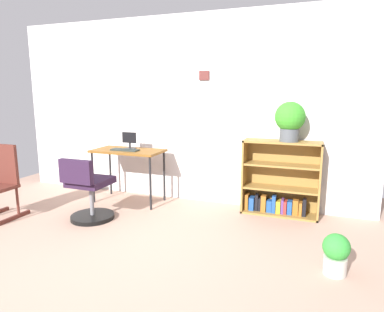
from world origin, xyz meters
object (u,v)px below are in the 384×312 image
at_px(keyboard, 125,150).
at_px(bookshelf_low, 280,182).
at_px(monitor, 129,141).
at_px(desk, 128,155).
at_px(office_chair, 88,193).
at_px(potted_plant_on_shelf, 290,119).
at_px(potted_plant_floor, 336,253).

xyz_separation_m(keyboard, bookshelf_low, (2.04, 0.32, -0.34)).
bearing_deg(monitor, keyboard, -90.59).
relative_size(monitor, bookshelf_low, 0.25).
height_order(desk, office_chair, office_chair).
bearing_deg(office_chair, potted_plant_on_shelf, 24.28).
distance_m(office_chair, potted_plant_on_shelf, 2.56).
relative_size(keyboard, office_chair, 0.50).
bearing_deg(bookshelf_low, monitor, -174.64).
bearing_deg(potted_plant_floor, bookshelf_low, 114.45).
distance_m(monitor, bookshelf_low, 2.09).
distance_m(desk, monitor, 0.19).
bearing_deg(potted_plant_floor, keyboard, 158.68).
bearing_deg(office_chair, keyboard, 84.52).
height_order(bookshelf_low, potted_plant_on_shelf, potted_plant_on_shelf).
distance_m(desk, bookshelf_low, 2.06).
bearing_deg(desk, office_chair, -95.43).
bearing_deg(bookshelf_low, potted_plant_floor, -65.55).
relative_size(office_chair, potted_plant_floor, 2.18).
bearing_deg(desk, potted_plant_on_shelf, 5.08).
distance_m(monitor, potted_plant_on_shelf, 2.16).
distance_m(desk, potted_plant_floor, 2.91).
xyz_separation_m(monitor, potted_plant_floor, (2.65, -1.16, -0.66)).
xyz_separation_m(keyboard, potted_plant_floor, (2.65, -1.04, -0.56)).
height_order(desk, monitor, monitor).
height_order(office_chair, potted_plant_on_shelf, potted_plant_on_shelf).
height_order(keyboard, potted_plant_on_shelf, potted_plant_on_shelf).
bearing_deg(keyboard, office_chair, -95.48).
xyz_separation_m(desk, monitor, (-0.00, 0.05, 0.18)).
height_order(monitor, potted_plant_on_shelf, potted_plant_on_shelf).
xyz_separation_m(office_chair, potted_plant_floor, (2.72, -0.31, -0.15)).
relative_size(desk, bookshelf_low, 1.03).
bearing_deg(desk, potted_plant_floor, -22.69).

